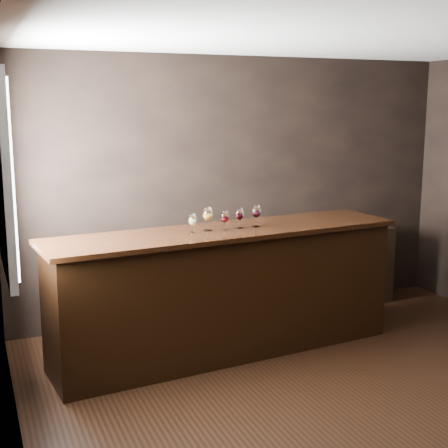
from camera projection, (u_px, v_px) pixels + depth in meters
name	position (u px, v px, depth m)	size (l,w,h in m)	color
ground	(349.00, 393.00, 5.02)	(5.00, 5.00, 0.00)	black
room_shell	(323.00, 169.00, 4.70)	(5.02, 4.52, 2.81)	black
bar_counter	(226.00, 294.00, 5.77)	(3.23, 0.70, 1.13)	black
bar_top	(226.00, 232.00, 5.66)	(3.34, 0.78, 0.04)	black
back_bar_shelf	(293.00, 272.00, 7.00)	(2.46, 0.40, 0.89)	black
glass_white	(192.00, 220.00, 5.48)	(0.07, 0.07, 0.17)	white
glass_amber	(208.00, 215.00, 5.58)	(0.09, 0.09, 0.21)	white
glass_red_a	(225.00, 217.00, 5.60)	(0.07, 0.07, 0.17)	white
glass_red_b	(239.00, 215.00, 5.69)	(0.08, 0.08, 0.18)	white
glass_red_c	(256.00, 212.00, 5.76)	(0.09, 0.09, 0.20)	white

